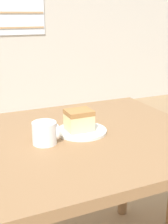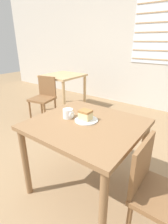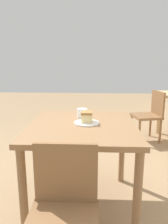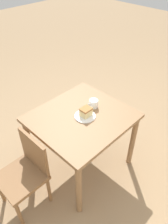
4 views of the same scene
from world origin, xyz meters
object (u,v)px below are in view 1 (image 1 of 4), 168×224
(plate, at_px, (82,131))
(coffee_mug, at_px, (45,133))
(dining_table_near, at_px, (89,158))
(cake_slice, at_px, (79,120))

(plate, height_order, coffee_mug, coffee_mug)
(dining_table_near, distance_m, coffee_mug, 0.25)
(plate, bearing_deg, coffee_mug, -164.24)
(dining_table_near, height_order, cake_slice, cake_slice)
(dining_table_near, xyz_separation_m, cake_slice, (-0.03, 0.03, 0.17))
(coffee_mug, bearing_deg, cake_slice, 17.16)
(dining_table_near, distance_m, plate, 0.12)
(cake_slice, bearing_deg, plate, -6.07)
(plate, bearing_deg, cake_slice, 173.93)
(cake_slice, height_order, coffee_mug, cake_slice)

